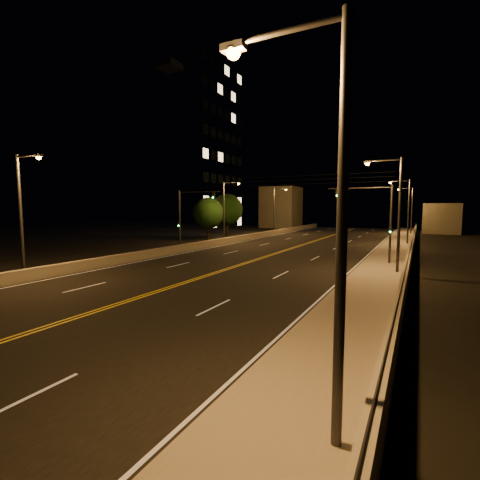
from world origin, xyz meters
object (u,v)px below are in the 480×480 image
at_px(streetlight_2, 406,207).
at_px(streetlight_3, 410,207).
at_px(streetlight_0, 325,208).
at_px(traffic_signal_right, 378,216).
at_px(building_tower, 170,152).
at_px(streetlight_4, 23,207).
at_px(tree_0, 208,213).
at_px(streetlight_6, 276,207).
at_px(streetlight_1, 395,207).
at_px(tree_1, 227,209).
at_px(traffic_signal_left, 187,214).
at_px(streetlight_5, 226,207).

height_order(streetlight_2, streetlight_3, same).
relative_size(streetlight_0, traffic_signal_right, 1.24).
distance_m(traffic_signal_right, building_tower, 49.03).
height_order(streetlight_0, traffic_signal_right, streetlight_0).
bearing_deg(streetlight_4, tree_0, 98.79).
xyz_separation_m(streetlight_4, streetlight_6, (0.00, 44.51, 0.00)).
height_order(streetlight_1, building_tower, building_tower).
height_order(streetlight_2, tree_0, streetlight_2).
height_order(streetlight_6, tree_1, streetlight_6).
bearing_deg(traffic_signal_left, traffic_signal_right, 0.00).
bearing_deg(streetlight_5, traffic_signal_left, -84.09).
distance_m(streetlight_0, streetlight_2, 41.15).
relative_size(streetlight_3, tree_1, 1.17).
distance_m(streetlight_4, traffic_signal_right, 25.86).
bearing_deg(tree_1, streetlight_5, -61.35).
xyz_separation_m(traffic_signal_right, tree_1, (-25.44, 20.23, 0.30)).
bearing_deg(streetlight_5, streetlight_4, -90.00).
distance_m(building_tower, tree_0, 23.26).
height_order(streetlight_5, tree_0, streetlight_5).
distance_m(traffic_signal_left, tree_1, 21.26).
distance_m(streetlight_0, streetlight_5, 40.08).
distance_m(traffic_signal_right, tree_0, 27.67).
bearing_deg(streetlight_0, streetlight_6, 112.44).
height_order(building_tower, tree_1, building_tower).
distance_m(streetlight_6, tree_1, 9.57).
bearing_deg(streetlight_0, streetlight_3, 90.00).
bearing_deg(streetlight_0, building_tower, 130.91).
xyz_separation_m(streetlight_4, streetlight_5, (0.00, 26.61, 0.00)).
xyz_separation_m(streetlight_0, streetlight_5, (-21.39, 33.90, 0.00)).
bearing_deg(streetlight_0, streetlight_4, 161.18).
relative_size(building_tower, tree_1, 4.62).
xyz_separation_m(streetlight_4, tree_0, (-4.54, 29.36, -0.87)).
relative_size(traffic_signal_right, tree_0, 1.06).
bearing_deg(streetlight_6, streetlight_5, -90.00).
bearing_deg(streetlight_6, streetlight_1, -56.26).
height_order(streetlight_0, streetlight_2, same).
height_order(streetlight_2, traffic_signal_left, streetlight_2).
bearing_deg(streetlight_1, traffic_signal_right, 110.06).
distance_m(streetlight_5, building_tower, 27.62).
bearing_deg(streetlight_6, streetlight_4, -90.00).
bearing_deg(streetlight_4, streetlight_3, 67.98).
height_order(streetlight_6, traffic_signal_right, streetlight_6).
height_order(streetlight_3, traffic_signal_right, streetlight_3).
relative_size(streetlight_4, streetlight_6, 1.00).
relative_size(streetlight_3, tree_0, 1.32).
distance_m(streetlight_4, tree_1, 37.09).
distance_m(streetlight_0, streetlight_6, 56.04).
relative_size(streetlight_2, streetlight_3, 1.00).
distance_m(streetlight_4, tree_0, 29.72).
xyz_separation_m(streetlight_1, traffic_signal_left, (-20.34, 3.97, -0.67)).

